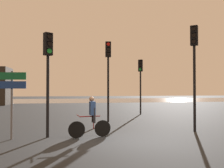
# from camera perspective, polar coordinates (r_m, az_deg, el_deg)

# --- Properties ---
(ground_plane) EXTENTS (120.00, 120.00, 0.00)m
(ground_plane) POSITION_cam_1_polar(r_m,az_deg,el_deg) (9.22, 2.20, -13.14)
(ground_plane) COLOR black
(water_strip) EXTENTS (80.00, 16.00, 0.01)m
(water_strip) POSITION_cam_1_polar(r_m,az_deg,el_deg) (42.72, -7.16, -3.75)
(water_strip) COLOR slate
(water_strip) RESTS_ON ground
(traffic_light_near_right) EXTENTS (0.40, 0.42, 4.80)m
(traffic_light_near_right) POSITION_cam_1_polar(r_m,az_deg,el_deg) (11.98, 18.29, 5.62)
(traffic_light_near_right) COLOR black
(traffic_light_near_right) RESTS_ON ground
(traffic_light_center) EXTENTS (0.34, 0.35, 4.69)m
(traffic_light_center) POSITION_cam_1_polar(r_m,az_deg,el_deg) (14.59, -0.88, 4.06)
(traffic_light_center) COLOR black
(traffic_light_center) RESTS_ON ground
(traffic_light_far_right) EXTENTS (0.39, 0.41, 4.16)m
(traffic_light_far_right) POSITION_cam_1_polar(r_m,az_deg,el_deg) (19.12, 6.52, 1.80)
(traffic_light_far_right) COLOR black
(traffic_light_far_right) RESTS_ON ground
(traffic_light_near_left) EXTENTS (0.40, 0.42, 4.16)m
(traffic_light_near_left) POSITION_cam_1_polar(r_m,az_deg,el_deg) (10.26, -14.43, 4.41)
(traffic_light_near_left) COLOR black
(traffic_light_near_left) RESTS_ON ground
(direction_sign_post) EXTENTS (1.10, 0.18, 2.60)m
(direction_sign_post) POSITION_cam_1_polar(r_m,az_deg,el_deg) (10.22, -21.97, -1.74)
(direction_sign_post) COLOR slate
(direction_sign_post) RESTS_ON ground
(cyclist) EXTENTS (1.70, 0.48, 1.62)m
(cyclist) POSITION_cam_1_polar(r_m,az_deg,el_deg) (9.99, -4.72, -7.44)
(cyclist) COLOR black
(cyclist) RESTS_ON ground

